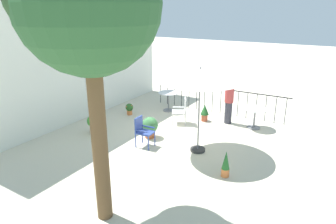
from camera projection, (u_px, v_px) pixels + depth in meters
ground_plane at (181, 138)px, 9.89m from camera, size 60.00×60.00×0.00m
villa_facade at (79, 45)px, 11.03m from camera, size 9.13×0.30×5.48m
terrace_railing at (217, 96)px, 12.14m from camera, size 0.03×5.65×1.01m
shade_tree at (89, 4)px, 4.94m from camera, size 2.52×2.40×5.30m
patio_umbrella_0 at (200, 76)px, 8.30m from camera, size 2.34×2.34×2.52m
cafe_table_0 at (168, 98)px, 12.38m from camera, size 0.82×0.82×0.78m
cafe_table_1 at (255, 114)px, 10.59m from camera, size 0.84×0.84×0.73m
patio_chair_0 at (143, 130)px, 9.19m from camera, size 0.45×0.51×0.92m
patio_chair_1 at (181, 110)px, 11.02m from camera, size 0.64×0.66×0.95m
potted_plant_0 at (226, 164)px, 7.57m from camera, size 0.20×0.20×0.69m
potted_plant_1 at (150, 126)px, 9.87m from camera, size 0.53×0.53×0.69m
potted_plant_2 at (205, 112)px, 11.30m from camera, size 0.31×0.31×0.64m
potted_plant_3 at (129, 108)px, 12.01m from camera, size 0.30×0.30×0.45m
potted_plant_4 at (94, 123)px, 10.19m from camera, size 0.42×0.42×0.65m
standing_person at (229, 101)px, 10.94m from camera, size 0.45×0.45×1.65m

